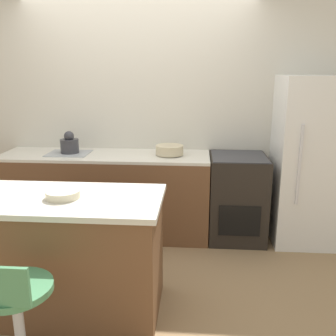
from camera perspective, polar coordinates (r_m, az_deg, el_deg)
name	(u,v)px	position (r m, az deg, el deg)	size (l,w,h in m)	color
ground_plane	(132,247)	(3.98, -5.47, -11.85)	(14.00, 14.00, 0.00)	#8E704C
wall_back	(140,114)	(4.27, -4.32, 8.27)	(8.00, 0.06, 2.60)	beige
back_counter	(106,194)	(4.18, -9.38, -3.95)	(2.24, 0.64, 0.91)	brown
kitchen_island	(70,254)	(2.94, -14.67, -12.59)	(1.37, 0.73, 0.90)	brown
oven_range	(237,197)	(4.09, 10.46, -4.42)	(0.59, 0.65, 0.91)	black
refrigerator	(310,162)	(4.11, 20.81, 0.91)	(0.70, 0.67, 1.73)	silver
stool_chair	(16,317)	(2.44, -22.18, -20.22)	(0.42, 0.42, 0.83)	#B7B7BC
kettle	(70,144)	(4.16, -14.78, 3.53)	(0.19, 0.19, 0.24)	#333338
mixing_bowl	(170,150)	(3.95, 0.24, 2.77)	(0.29, 0.29, 0.10)	#C1B28E
fruit_bowl	(63,194)	(2.75, -15.71, -3.86)	(0.24, 0.24, 0.05)	beige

